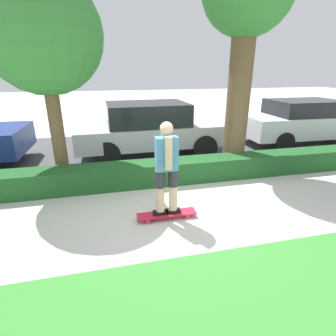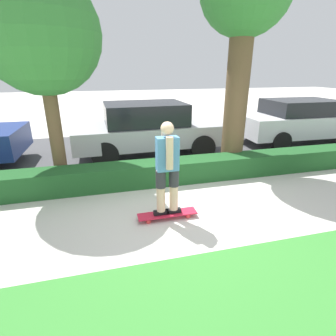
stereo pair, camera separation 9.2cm
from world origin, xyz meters
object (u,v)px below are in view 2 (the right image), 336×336
at_px(skateboard, 167,214).
at_px(parked_car_rear, 301,120).
at_px(parked_car_middle, 148,128).
at_px(tree_mid, 245,2).
at_px(tree_near, 40,35).
at_px(skater_person, 167,167).

relative_size(skateboard, parked_car_rear, 0.23).
bearing_deg(parked_car_middle, parked_car_rear, -0.98).
distance_m(skateboard, tree_mid, 4.79).
relative_size(parked_car_middle, parked_car_rear, 1.00).
bearing_deg(tree_mid, skateboard, -137.96).
distance_m(tree_mid, parked_car_rear, 5.01).
bearing_deg(tree_near, skateboard, -46.54).
bearing_deg(skateboard, parked_car_rear, 33.45).
distance_m(skater_person, parked_car_middle, 3.79).
distance_m(tree_near, tree_mid, 4.25).
distance_m(tree_near, parked_car_rear, 8.26).
bearing_deg(parked_car_middle, skater_person, -97.07).
bearing_deg(tree_mid, tree_near, 179.25).
relative_size(tree_near, parked_car_middle, 0.95).
relative_size(skater_person, tree_mid, 0.32).
height_order(skateboard, parked_car_rear, parked_car_rear).
distance_m(skateboard, tree_near, 4.12).
bearing_deg(parked_car_rear, skateboard, -145.48).
distance_m(tree_mid, parked_car_middle, 3.95).
bearing_deg(tree_near, parked_car_middle, 36.31).
height_order(skateboard, skater_person, skater_person).
bearing_deg(parked_car_middle, tree_near, -145.21).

